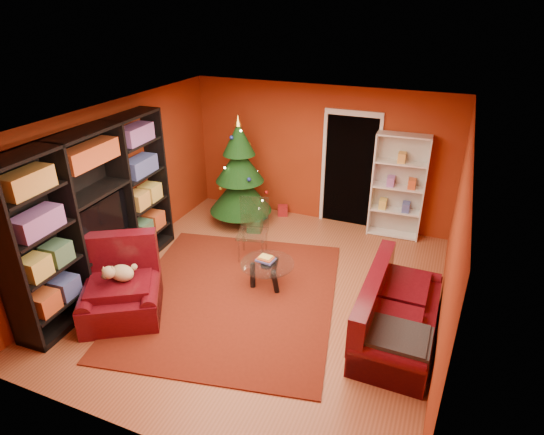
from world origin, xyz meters
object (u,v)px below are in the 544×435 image
at_px(christmas_tree, 240,172).
at_px(sofa, 400,308).
at_px(gift_box_red, 283,210).
at_px(media_unit, 96,213).
at_px(acrylic_chair, 252,234).
at_px(rug, 233,295).
at_px(gift_box_teal, 259,213).
at_px(white_bookshelf, 398,187).
at_px(gift_box_green, 255,225).
at_px(coffee_table, 267,274).
at_px(armchair, 120,289).
at_px(dog, 122,273).

xyz_separation_m(christmas_tree, sofa, (3.33, -2.22, -0.60)).
bearing_deg(gift_box_red, media_unit, -116.08).
bearing_deg(acrylic_chair, media_unit, -153.18).
bearing_deg(rug, sofa, 1.27).
xyz_separation_m(gift_box_teal, sofa, (3.06, -2.47, 0.29)).
xyz_separation_m(gift_box_red, white_bookshelf, (2.19, -0.02, 0.85)).
relative_size(media_unit, gift_box_teal, 11.75).
bearing_deg(white_bookshelf, christmas_tree, -170.80).
height_order(rug, gift_box_teal, gift_box_teal).
xyz_separation_m(media_unit, sofa, (4.29, 0.47, -0.77)).
height_order(christmas_tree, gift_box_teal, christmas_tree).
distance_m(media_unit, gift_box_teal, 3.36).
height_order(gift_box_teal, white_bookshelf, white_bookshelf).
height_order(gift_box_green, acrylic_chair, acrylic_chair).
xyz_separation_m(gift_box_red, acrylic_chair, (0.15, -1.78, 0.37)).
height_order(coffee_table, acrylic_chair, acrylic_chair).
bearing_deg(sofa, gift_box_red, 44.31).
relative_size(gift_box_teal, acrylic_chair, 0.28).
relative_size(media_unit, christmas_tree, 1.47).
distance_m(sofa, acrylic_chair, 2.74).
bearing_deg(gift_box_green, gift_box_red, 74.62).
bearing_deg(christmas_tree, armchair, -94.26).
xyz_separation_m(white_bookshelf, sofa, (0.50, -2.80, -0.53)).
height_order(gift_box_teal, armchair, armchair).
xyz_separation_m(christmas_tree, acrylic_chair, (0.79, -1.18, -0.56)).
bearing_deg(rug, white_bookshelf, 56.78).
height_order(gift_box_red, acrylic_chair, acrylic_chair).
distance_m(rug, acrylic_chair, 1.20).
xyz_separation_m(gift_box_green, white_bookshelf, (2.42, 0.83, 0.82)).
height_order(sofa, acrylic_chair, acrylic_chair).
bearing_deg(dog, acrylic_chair, 31.43).
distance_m(media_unit, coffee_table, 2.64).
height_order(dog, acrylic_chair, acrylic_chair).
height_order(christmas_tree, acrylic_chair, christmas_tree).
height_order(media_unit, gift_box_teal, media_unit).
bearing_deg(sofa, gift_box_teal, 51.78).
bearing_deg(rug, gift_box_red, 96.32).
height_order(media_unit, sofa, media_unit).
relative_size(armchair, dog, 2.78).
height_order(media_unit, dog, media_unit).
xyz_separation_m(gift_box_green, armchair, (-0.65, -2.98, 0.30)).
relative_size(gift_box_teal, gift_box_red, 1.37).
relative_size(christmas_tree, gift_box_teal, 7.98).
height_order(rug, dog, dog).
height_order(gift_box_green, dog, dog).
xyz_separation_m(gift_box_green, coffee_table, (0.93, -1.59, 0.08)).
xyz_separation_m(media_unit, christmas_tree, (0.97, 2.68, -0.17)).
bearing_deg(armchair, acrylic_chair, 31.84).
height_order(media_unit, armchair, media_unit).
height_order(gift_box_red, dog, dog).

